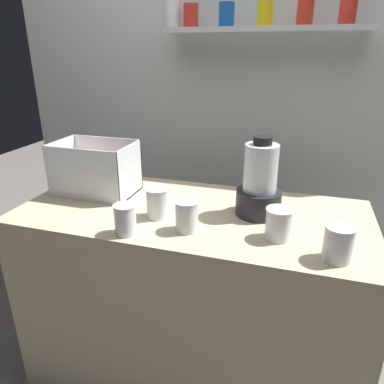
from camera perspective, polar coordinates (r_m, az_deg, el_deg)
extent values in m
plane|color=slate|center=(2.00, 0.00, -27.02)|extent=(8.00, 8.00, 0.00)
cube|color=tan|center=(1.69, 0.00, -16.92)|extent=(1.40, 0.64, 0.90)
cube|color=silver|center=(2.09, 6.47, 14.50)|extent=(2.60, 0.04, 2.50)
cube|color=silver|center=(1.93, 11.32, 23.95)|extent=(0.97, 0.20, 0.02)
cylinder|color=red|center=(2.00, -0.18, 26.15)|extent=(0.08, 0.08, 0.11)
cylinder|color=#1959B2|center=(1.95, 5.51, 26.17)|extent=(0.08, 0.08, 0.11)
cylinder|color=yellow|center=(1.94, 11.50, 25.91)|extent=(0.08, 0.08, 0.11)
cylinder|color=red|center=(1.93, 17.48, 25.43)|extent=(0.08, 0.08, 0.11)
cylinder|color=red|center=(1.91, 23.48, 24.78)|extent=(0.08, 0.08, 0.11)
cylinder|color=white|center=(2.04, -3.08, 26.45)|extent=(0.08, 0.08, 0.14)
cube|color=white|center=(1.70, -14.71, 0.12)|extent=(0.35, 0.23, 0.01)
cube|color=white|center=(1.57, -17.16, 2.50)|extent=(0.35, 0.01, 0.23)
cube|color=white|center=(1.75, -13.20, 4.80)|extent=(0.35, 0.01, 0.23)
cube|color=white|center=(1.76, -19.83, 4.12)|extent=(0.01, 0.23, 0.23)
cube|color=white|center=(1.58, -9.79, 3.23)|extent=(0.01, 0.23, 0.23)
cone|color=orange|center=(1.73, -16.67, 0.94)|extent=(0.14, 0.09, 0.02)
cone|color=orange|center=(1.68, -14.16, 0.83)|extent=(0.12, 0.14, 0.03)
cone|color=orange|center=(1.69, -14.65, 0.88)|extent=(0.04, 0.18, 0.03)
cone|color=orange|center=(1.68, -13.86, 0.74)|extent=(0.18, 0.11, 0.03)
cone|color=orange|center=(1.69, -15.71, 1.44)|extent=(0.15, 0.14, 0.02)
cone|color=orange|center=(1.68, -15.04, 1.65)|extent=(0.16, 0.15, 0.03)
cone|color=orange|center=(1.70, -15.12, 1.59)|extent=(0.13, 0.15, 0.03)
cone|color=orange|center=(1.73, -16.40, 2.12)|extent=(0.11, 0.13, 0.03)
cone|color=orange|center=(1.64, -12.91, 2.75)|extent=(0.18, 0.08, 0.03)
cone|color=orange|center=(1.67, -14.59, 2.29)|extent=(0.19, 0.05, 0.02)
cone|color=orange|center=(1.66, -14.81, 2.69)|extent=(0.18, 0.12, 0.03)
cylinder|color=black|center=(1.43, 10.46, -1.62)|extent=(0.18, 0.18, 0.10)
cylinder|color=silver|center=(1.38, 10.85, 3.75)|extent=(0.13, 0.13, 0.18)
cylinder|color=yellow|center=(1.40, 10.65, 1.01)|extent=(0.11, 0.11, 0.04)
cylinder|color=black|center=(1.35, 11.17, 8.01)|extent=(0.07, 0.07, 0.03)
cylinder|color=white|center=(1.28, -10.52, -4.43)|extent=(0.08, 0.08, 0.10)
cylinder|color=yellow|center=(1.29, -10.46, -5.26)|extent=(0.07, 0.07, 0.06)
cylinder|color=white|center=(1.25, -10.69, -2.17)|extent=(0.08, 0.08, 0.01)
cylinder|color=white|center=(1.38, -5.52, -1.84)|extent=(0.08, 0.08, 0.11)
cylinder|color=red|center=(1.39, -5.49, -2.54)|extent=(0.08, 0.08, 0.07)
cylinder|color=white|center=(1.36, -5.61, 0.43)|extent=(0.09, 0.09, 0.01)
cylinder|color=white|center=(1.28, -0.85, -3.94)|extent=(0.08, 0.08, 0.11)
cylinder|color=maroon|center=(1.28, -0.84, -4.22)|extent=(0.07, 0.07, 0.09)
cylinder|color=white|center=(1.25, -0.86, -1.59)|extent=(0.08, 0.08, 0.01)
cylinder|color=white|center=(1.26, 13.52, -5.06)|extent=(0.09, 0.09, 0.10)
cylinder|color=orange|center=(1.26, 13.49, -5.36)|extent=(0.08, 0.08, 0.09)
cylinder|color=white|center=(1.24, 13.74, -2.78)|extent=(0.09, 0.09, 0.01)
cylinder|color=white|center=(1.19, 22.13, -7.69)|extent=(0.09, 0.09, 0.11)
cylinder|color=red|center=(1.20, 22.02, -8.38)|extent=(0.08, 0.08, 0.08)
cylinder|color=white|center=(1.17, 22.53, -5.23)|extent=(0.09, 0.09, 0.01)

